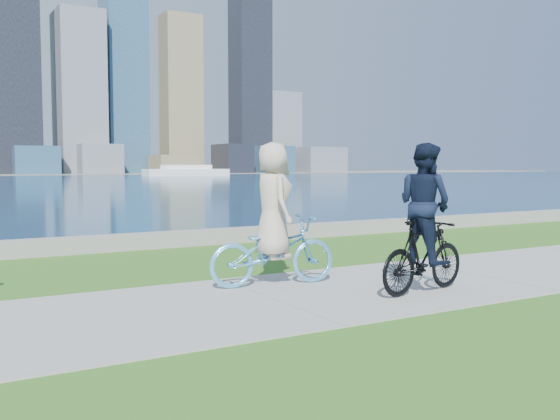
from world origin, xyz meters
The scene contains 6 objects.
ground centered at (0.00, 0.00, 0.00)m, with size 320.00×320.00×0.00m, color #2B5E18.
concrete_path centered at (0.00, 0.00, 0.01)m, with size 80.00×3.50×0.02m, color gray.
seawall centered at (0.00, 6.20, 0.17)m, with size 90.00×0.50×0.35m, color gray.
ferry_far centered at (35.19, 92.14, 0.81)m, with size 14.33×4.09×1.94m.
cyclist_woman centered at (0.50, 0.85, 0.85)m, with size 1.00×2.15×2.24m.
cyclist_man centered at (2.14, -0.76, 0.95)m, with size 0.79×1.86×2.20m.
Camera 1 is at (-4.27, -7.58, 1.90)m, focal length 40.00 mm.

